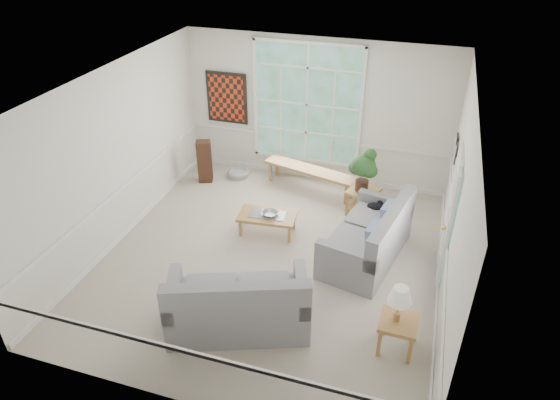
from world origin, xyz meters
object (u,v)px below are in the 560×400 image
object	(u,v)px
side_table	(397,335)
loveseat_front	(238,295)
end_table	(362,202)
loveseat_right	(367,231)
coffee_table	(267,223)

from	to	relation	value
side_table	loveseat_front	bearing A→B (deg)	-174.71
end_table	loveseat_right	bearing A→B (deg)	-78.21
loveseat_right	side_table	xyz separation A→B (m)	(0.73, -1.89, -0.27)
loveseat_front	side_table	xyz separation A→B (m)	(2.19, 0.20, -0.27)
end_table	side_table	bearing A→B (deg)	-72.64
loveseat_right	end_table	bearing A→B (deg)	113.76
loveseat_front	end_table	world-z (taller)	loveseat_front
loveseat_right	end_table	distance (m)	1.36
loveseat_right	loveseat_front	xyz separation A→B (m)	(-1.46, -2.09, 0.00)
loveseat_front	side_table	bearing A→B (deg)	-15.30
loveseat_right	side_table	bearing A→B (deg)	-57.01
end_table	side_table	world-z (taller)	end_table
side_table	coffee_table	bearing A→B (deg)	140.70
loveseat_right	coffee_table	world-z (taller)	loveseat_right
loveseat_right	side_table	size ratio (longest dim) A/B	3.81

